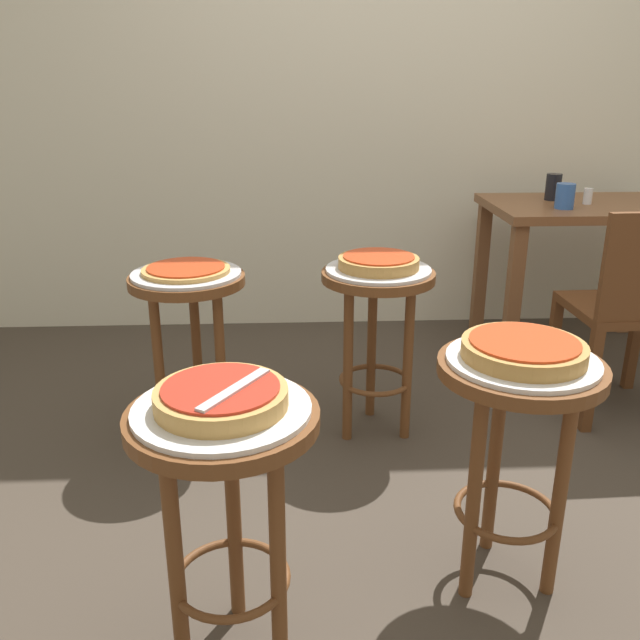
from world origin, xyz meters
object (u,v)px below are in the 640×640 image
Objects in this scene: serving_plate_rear at (378,270)px; cup_far_edge at (553,187)px; stool_rear at (377,313)px; pizza_rear at (379,262)px; stool_leftside at (189,318)px; pizza_server_knife at (235,389)px; pizza_middle at (524,349)px; dining_table at (583,232)px; pizza_foreground at (221,397)px; serving_plate_foreground at (222,409)px; serving_plate_leftside at (186,274)px; serving_plate_middle at (522,360)px; condiment_shaker at (588,196)px; stool_middle at (516,420)px; stool_foreground at (226,477)px; pizza_leftside at (186,269)px; cup_near_edge at (565,196)px; wooden_chair at (632,306)px.

serving_plate_rear is 1.27m from cup_far_edge.
pizza_rear is at bearing -90.00° from stool_rear.
pizza_server_knife is (0.25, -1.05, 0.22)m from stool_leftside.
pizza_middle is at bearing -73.70° from pizza_rear.
pizza_foreground is at bearing -130.40° from dining_table.
stool_leftside is (-0.22, 1.03, -0.16)m from serving_plate_foreground.
dining_table reaches higher than pizza_middle.
serving_plate_middle is at bearing -41.33° from serving_plate_leftside.
serving_plate_foreground is at bearing -113.75° from pizza_rear.
serving_plate_rear is 5.21× the size of condiment_shaker.
pizza_middle is 0.79× the size of serving_plate_rear.
pizza_server_knife reaches higher than stool_middle.
serving_plate_leftside is at bearing -156.25° from dining_table.
stool_rear is at bearing -145.02° from dining_table.
dining_table reaches higher than stool_rear.
pizza_foreground is 0.77m from stool_middle.
stool_foreground and stool_leftside have the same top height.
cup_near_edge is at bearing 22.02° from pizza_leftside.
cup_near_edge is at bearing -97.73° from cup_far_edge.
pizza_leftside is at bearing 90.00° from serving_plate_leftside.
condiment_shaker is (1.74, 0.75, 0.12)m from pizza_leftside.
stool_leftside is 0.71m from pizza_rear.
serving_plate_middle reaches higher than stool_foreground.
cup_far_edge is 0.17m from condiment_shaker.
serving_plate_middle reaches higher than stool_rear.
stool_foreground is at bearing -113.75° from stool_rear.
stool_foreground is 8.77× the size of condiment_shaker.
serving_plate_rear is 1.31× the size of pizza_rear.
wooden_chair is (1.46, 1.13, -0.20)m from pizza_foreground.
serving_plate_rear is (0.68, 0.02, 0.16)m from stool_leftside.
cup_near_edge is (0.91, 0.62, 0.12)m from pizza_rear.
dining_table is 7.25× the size of cup_far_edge.
stool_leftside is 1.92m from dining_table.
stool_middle is at bearing -117.63° from condiment_shaker.
cup_far_edge reaches higher than cup_near_edge.
pizza_foreground reaches higher than serving_plate_rear.
stool_leftside is at bearing -156.77° from condiment_shaker.
stool_rear is (0.68, 0.02, -0.16)m from serving_plate_leftside.
serving_plate_foreground is 0.59× the size of stool_middle.
pizza_rear is at bearing 1.74° from pizza_leftside.
pizza_middle is at bearing 17.42° from stool_foreground.
pizza_middle is at bearing -112.55° from cup_far_edge.
serving_plate_rear is at bearing -145.02° from dining_table.
cup_near_edge is (-0.16, -0.13, 0.19)m from dining_table.
serving_plate_middle is 1.23m from pizza_leftside.
pizza_leftside is 1.91m from dining_table.
wooden_chair reaches higher than serving_plate_rear.
pizza_leftside is (-0.92, 0.81, -0.01)m from pizza_middle.
serving_plate_middle is at bearing -112.55° from cup_far_edge.
pizza_middle is 1.36× the size of pizza_server_knife.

